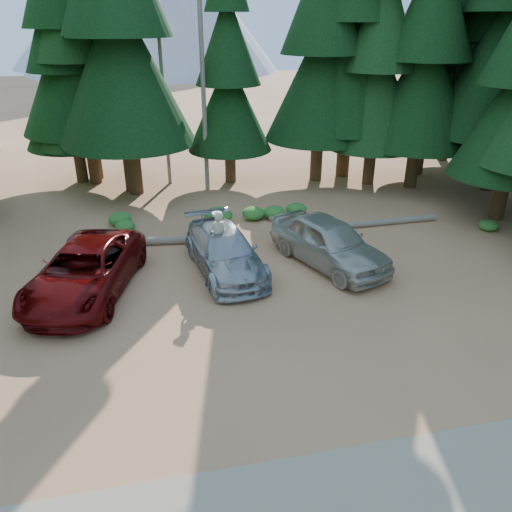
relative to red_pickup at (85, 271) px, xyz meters
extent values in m
plane|color=#AC6D49|center=(4.72, -3.73, -0.86)|extent=(160.00, 160.00, 0.00)
cylinder|color=gray|center=(5.52, 10.77, 5.14)|extent=(0.24, 0.24, 12.00)
cylinder|color=gray|center=(3.52, 12.27, 4.14)|extent=(0.20, 0.20, 10.00)
cone|color=#9A9DA3|center=(-3.28, 91.27, 9.14)|extent=(36.00, 36.00, 20.00)
imported|color=#5C0807|center=(0.00, 0.00, 0.00)|extent=(4.41, 6.73, 1.72)
imported|color=#A5A8AD|center=(4.96, 0.70, -0.07)|extent=(2.89, 5.66, 1.57)
imported|color=#BBB5A6|center=(8.97, 0.42, 0.07)|extent=(4.03, 5.86, 1.85)
imported|color=beige|center=(4.73, 0.77, 0.50)|extent=(0.84, 0.67, 2.01)
cylinder|color=white|center=(4.73, 0.82, 1.43)|extent=(0.36, 0.36, 0.04)
cylinder|color=gray|center=(1.57, 3.74, -0.70)|extent=(4.53, 0.82, 0.32)
cylinder|color=gray|center=(9.26, 4.06, -0.71)|extent=(3.06, 2.68, 0.31)
cylinder|color=gray|center=(13.12, 3.70, -0.71)|extent=(4.62, 0.41, 0.30)
ellipsoid|color=#206C25|center=(0.90, 6.26, -0.57)|extent=(1.06, 1.06, 0.58)
ellipsoid|color=#206C25|center=(1.15, 5.43, -0.62)|extent=(0.87, 0.87, 0.48)
ellipsoid|color=#206C25|center=(5.40, 5.61, -0.49)|extent=(1.33, 1.33, 0.73)
ellipsoid|color=#206C25|center=(8.11, 5.60, -0.57)|extent=(1.07, 1.07, 0.59)
ellipsoid|color=#206C25|center=(7.09, 5.67, -0.56)|extent=(1.08, 1.08, 0.59)
ellipsoid|color=#206C25|center=(9.27, 5.88, -0.58)|extent=(1.01, 1.01, 0.55)
ellipsoid|color=#206C25|center=(17.19, 2.13, -0.63)|extent=(0.84, 0.84, 0.46)
camera|label=1|loc=(2.59, -16.09, 7.87)|focal=35.00mm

